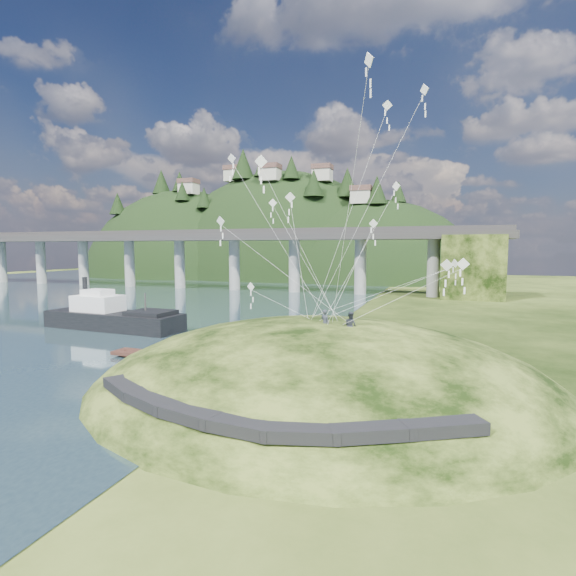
% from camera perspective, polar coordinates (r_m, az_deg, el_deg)
% --- Properties ---
extents(ground, '(320.00, 320.00, 0.00)m').
position_cam_1_polar(ground, '(35.52, -9.50, -11.96)').
color(ground, black).
rests_on(ground, ground).
extents(grass_hill, '(36.00, 32.00, 13.00)m').
position_cam_1_polar(grass_hill, '(34.94, 4.20, -14.79)').
color(grass_hill, black).
rests_on(grass_hill, ground).
extents(footpath, '(22.29, 5.84, 0.83)m').
position_cam_1_polar(footpath, '(23.44, -4.73, -15.65)').
color(footpath, black).
rests_on(footpath, ground).
extents(bridge, '(160.00, 11.00, 15.00)m').
position_cam_1_polar(bridge, '(108.64, -4.18, 4.74)').
color(bridge, '#2D2B2B').
rests_on(bridge, ground).
extents(far_ridge, '(153.00, 70.00, 94.50)m').
position_cam_1_polar(far_ridge, '(164.31, -2.47, -1.12)').
color(far_ridge, black).
rests_on(far_ridge, ground).
extents(work_barge, '(19.10, 6.33, 6.58)m').
position_cam_1_polar(work_barge, '(61.79, -21.49, -3.37)').
color(work_barge, black).
rests_on(work_barge, ground).
extents(wooden_dock, '(12.70, 2.54, 0.90)m').
position_cam_1_polar(wooden_dock, '(43.10, -14.54, -8.46)').
color(wooden_dock, '#331A14').
rests_on(wooden_dock, ground).
extents(kite_flyers, '(2.95, 1.20, 2.01)m').
position_cam_1_polar(kite_flyers, '(32.02, 6.94, -2.92)').
color(kite_flyers, '#292D37').
rests_on(kite_flyers, ground).
extents(kite_swarm, '(20.10, 17.58, 17.30)m').
position_cam_1_polar(kite_swarm, '(34.76, 5.97, 11.34)').
color(kite_swarm, white).
rests_on(kite_swarm, ground).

